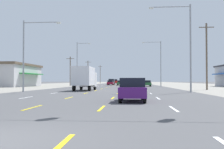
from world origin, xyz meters
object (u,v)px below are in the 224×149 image
Objects in this scene: suv_far_right_distant_b at (140,81)px; box_truck_inner_left_near at (85,77)px; hatchback_inner_right_nearest at (132,89)px; sedan_center_turn_midfar at (120,83)px; sedan_inner_left_far at (110,83)px; streetlight_left_row_1 at (78,61)px; streetlight_left_row_0 at (28,49)px; hatchback_center_turn_farther at (122,82)px; suv_inner_left_farthest at (112,82)px; streetlight_right_row_1 at (159,60)px; hatchback_inner_right_distant_c at (132,82)px; sedan_far_right_mid at (147,83)px; suv_inner_left_distant_a at (115,82)px; streetlight_right_row_0 at (186,41)px.

box_truck_inner_left_near is at bearing -97.10° from suv_far_right_distant_b.
hatchback_inner_right_nearest is 0.87× the size of sedan_center_turn_midfar.
sedan_inner_left_far is 18.56m from streetlight_left_row_1.
suv_far_right_distant_b is 87.15m from streetlight_left_row_0.
hatchback_center_turn_farther is 0.80× the size of suv_inner_left_farthest.
suv_inner_left_farthest is 29.58m from streetlight_right_row_1.
hatchback_inner_right_distant_c reaches higher than sedan_inner_left_far.
streetlight_left_row_1 is (-16.63, -54.29, 5.07)m from suv_far_right_distant_b.
sedan_far_right_mid is at bearing 85.45° from hatchback_inner_right_nearest.
hatchback_inner_right_nearest is 0.36× the size of streetlight_left_row_1.
suv_inner_left_distant_a and suv_far_right_distant_b have the same top height.
box_truck_inner_left_near reaches higher than sedan_far_right_mid.
suv_inner_left_distant_a is 1.00× the size of suv_far_right_distant_b.
streetlight_right_row_1 reaches higher than suv_inner_left_farthest.
sedan_far_right_mid is 1.00× the size of sedan_inner_left_far.
hatchback_center_turn_farther is at bearing -94.20° from hatchback_inner_right_distant_c.
streetlight_left_row_0 is at bearing -100.82° from suv_far_right_distant_b.
suv_inner_left_distant_a is 76.84m from streetlight_right_row_0.
box_truck_inner_left_near is 1.60× the size of sedan_inner_left_far.
streetlight_left_row_1 is 19.59m from streetlight_right_row_1.
box_truck_inner_left_near is 52.45m from suv_inner_left_farthest.
streetlight_left_row_0 reaches higher than hatchback_inner_right_distant_c.
hatchback_inner_right_nearest reaches higher than sedan_center_turn_midfar.
sedan_inner_left_far is at bearing 128.30° from streetlight_right_row_1.
box_truck_inner_left_near reaches higher than hatchback_inner_right_distant_c.
sedan_inner_left_far is at bearing -97.49° from hatchback_inner_right_distant_c.
streetlight_left_row_0 reaches higher than hatchback_inner_right_nearest.
sedan_center_turn_midfar is at bearing -83.54° from suv_inner_left_distant_a.
sedan_far_right_mid is 35.84m from streetlight_left_row_0.
streetlight_left_row_1 is (-13.37, -68.56, 5.31)m from hatchback_inner_right_distant_c.
streetlight_right_row_0 is (13.35, -57.03, 5.06)m from suv_inner_left_farthest.
sedan_far_right_mid is at bearing -60.37° from sedan_center_turn_midfar.
hatchback_inner_right_nearest is at bearing -73.71° from streetlight_left_row_1.
sedan_far_right_mid is 0.41× the size of streetlight_right_row_1.
suv_inner_left_distant_a is 1.26× the size of hatchback_inner_right_distant_c.
hatchback_inner_right_distant_c is (3.56, 56.04, 0.03)m from sedan_center_turn_midfar.
hatchback_center_turn_farther is 4.89m from suv_inner_left_farthest.
sedan_inner_left_far is 1.15× the size of hatchback_center_turn_farther.
streetlight_right_row_1 is (9.58, -22.84, 5.50)m from hatchback_center_turn_farther.
suv_inner_left_farthest reaches higher than sedan_center_turn_midfar.
suv_far_right_distant_b is (3.49, 99.27, 0.24)m from hatchback_inner_right_nearest.
streetlight_left_row_0 reaches higher than suv_inner_left_farthest.
box_truck_inner_left_near is 1.47× the size of suv_far_right_distant_b.
hatchback_center_turn_farther is at bearing 106.65° from sedan_far_right_mid.
streetlight_left_row_1 is (-13.14, 44.99, 5.31)m from hatchback_inner_right_nearest.
suv_inner_left_farthest and suv_inner_left_distant_a have the same top height.
sedan_inner_left_far is 0.43× the size of streetlight_right_row_0.
streetlight_left_row_0 reaches higher than suv_far_right_distant_b.
streetlight_right_row_1 is at bearing -6.09° from sedan_far_right_mid.
box_truck_inner_left_near is 1.60× the size of sedan_far_right_mid.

